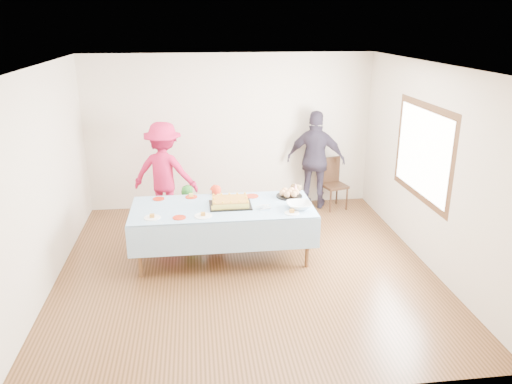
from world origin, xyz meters
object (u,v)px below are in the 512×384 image
(party_table, at_px, (223,210))
(birthday_cake, at_px, (230,202))
(dining_chair, at_px, (332,180))
(adult_left, at_px, (164,173))

(party_table, xyz_separation_m, birthday_cake, (0.11, 0.02, 0.10))
(party_table, distance_m, dining_chair, 2.76)
(party_table, distance_m, adult_left, 1.73)
(birthday_cake, relative_size, dining_chair, 0.64)
(adult_left, bearing_deg, dining_chair, -157.34)
(party_table, height_order, dining_chair, dining_chair)
(party_table, bearing_deg, dining_chair, 41.14)
(birthday_cake, distance_m, dining_chair, 2.67)
(party_table, bearing_deg, adult_left, 119.80)
(party_table, distance_m, birthday_cake, 0.15)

